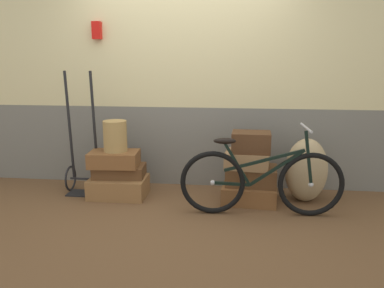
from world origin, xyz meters
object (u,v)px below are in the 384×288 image
Objects in this scene: suitcase_1 at (120,171)px; suitcase_2 at (114,159)px; suitcase_0 at (119,187)px; suitcase_3 at (249,193)px; burlap_sack at (306,170)px; suitcase_5 at (247,160)px; bicycle at (261,181)px; suitcase_4 at (252,175)px; suitcase_6 at (251,142)px; wicker_basket at (115,136)px; luggage_trolley at (84,164)px.

suitcase_1 is 1.05× the size of suitcase_2.
suitcase_3 is at bearing -0.37° from suitcase_0.
suitcase_3 is 0.66m from burlap_sack.
suitcase_5 is 0.41m from bicycle.
suitcase_3 is (1.46, -0.04, -0.19)m from suitcase_1.
suitcase_2 is at bearing -175.76° from suitcase_3.
suitcase_6 is (-0.02, -0.04, 0.38)m from suitcase_4.
bicycle is (1.56, -0.40, 0.06)m from suitcase_1.
wicker_basket is at bearing -140.97° from suitcase_1.
wicker_basket is at bearing -177.91° from burlap_sack.
suitcase_1 is at bearing -177.29° from suitcase_3.
bicycle is at bearing -72.72° from suitcase_6.
suitcase_2 is 0.77× the size of burlap_sack.
wicker_basket is 0.56m from luggage_trolley.
suitcase_6 reaches higher than suitcase_1.
suitcase_5 is 0.66× the size of burlap_sack.
suitcase_2 is at bearing 169.05° from suitcase_0.
suitcase_6 reaches higher than suitcase_2.
bicycle is at bearing -138.08° from burlap_sack.
burlap_sack reaches higher than suitcase_1.
suitcase_2 is 0.33× the size of bicycle.
suitcase_2 is 1.55m from suitcase_3.
suitcase_4 is at bearing 38.77° from suitcase_5.
burlap_sack is (2.09, 0.08, -0.34)m from wicker_basket.
luggage_trolley reaches higher than suitcase_1.
luggage_trolley is at bearing 167.19° from suitcase_1.
suitcase_3 is at bearing -109.53° from suitcase_4.
burlap_sack reaches higher than suitcase_0.
suitcase_3 is at bearing -0.07° from suitcase_5.
suitcase_5 reaches higher than suitcase_0.
suitcase_1 is at bearing -175.78° from suitcase_4.
suitcase_0 is at bearing -14.46° from suitcase_2.
luggage_trolley is 0.87× the size of bicycle.
wicker_basket reaches higher than suitcase_5.
suitcase_2 is 2.12m from burlap_sack.
suitcase_2 reaches higher than suitcase_1.
luggage_trolley is at bearing 165.28° from suitcase_0.
suitcase_4 is at bearing 101.31° from bicycle.
luggage_trolley is (-0.45, 0.07, 0.05)m from suitcase_1.
suitcase_5 is at bearing -142.92° from suitcase_4.
suitcase_4 reaches higher than suitcase_0.
suitcase_5 is 0.29× the size of bicycle.
luggage_trolley reaches higher than suitcase_6.
suitcase_2 is 1.65m from bicycle.
suitcase_0 is 1.50m from suitcase_4.
suitcase_4 is 1.33× the size of suitcase_6.
suitcase_3 is at bearing -171.20° from burlap_sack.
luggage_trolley is at bearing -177.08° from suitcase_5.
suitcase_0 is at bearing -173.58° from suitcase_5.
suitcase_6 reaches higher than suitcase_5.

